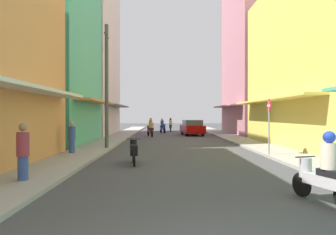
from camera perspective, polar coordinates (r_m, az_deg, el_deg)
The scene contains 18 objects.
ground_plane at distance 22.84m, azimuth 1.48°, elevation -4.37°, with size 102.88×102.88×0.00m, color #424244.
sidewalk_left at distance 23.15m, azimuth -10.49°, elevation -4.16°, with size 2.04×54.76×0.12m, color #9E9991.
sidewalk_right at distance 23.51m, azimuth 13.26°, elevation -4.09°, with size 2.04×54.76×0.12m, color #9E9991.
building_left_mid at distance 23.27m, azimuth -21.27°, elevation 13.72°, with size 7.05×8.59×14.55m.
building_left_far at distance 32.84m, azimuth -15.02°, elevation 11.98°, with size 7.05×10.00×17.00m.
building_right_mid at distance 21.49m, azimuth 26.39°, elevation 8.85°, with size 7.05×13.42×10.16m.
building_right_far at distance 33.98m, azimuth 16.19°, elevation 11.58°, with size 7.05×10.66×16.99m.
motorbike_silver at distance 7.80m, azimuth 25.67°, elevation -8.53°, with size 0.72×1.75×1.58m.
motorbike_white at distance 37.92m, azimuth -2.96°, elevation -1.39°, with size 0.66×1.78×1.58m.
motorbike_blue at distance 34.01m, azimuth -0.96°, elevation -1.60°, with size 0.72×1.75×1.58m.
motorbike_green at distance 37.36m, azimuth 0.46°, elevation -1.41°, with size 0.55×1.81×1.58m.
motorbike_maroon at distance 28.65m, azimuth -3.18°, elevation -1.98°, with size 0.73×1.75×1.58m.
motorbike_black at distance 12.78m, azimuth -6.08°, elevation -5.90°, with size 0.55×1.81×0.96m.
parked_car at distance 30.48m, azimuth 4.29°, elevation -1.77°, with size 2.16×4.25×1.45m.
pedestrian_crossing at distance 15.95m, azimuth -16.62°, elevation -3.54°, with size 0.34×0.34×1.63m.
pedestrian_foreground at distance 9.79m, azimuth -24.24°, elevation -5.87°, with size 0.34×0.34×1.69m.
utility_pole at distance 18.09m, azimuth -10.79°, elevation 5.52°, with size 0.20×1.20×6.88m.
street_sign_no_entry at distance 15.39m, azimuth 17.40°, elevation -0.31°, with size 0.07×0.60×2.65m.
Camera 1 is at (-0.86, -3.36, 1.92)m, focal length 34.51 mm.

